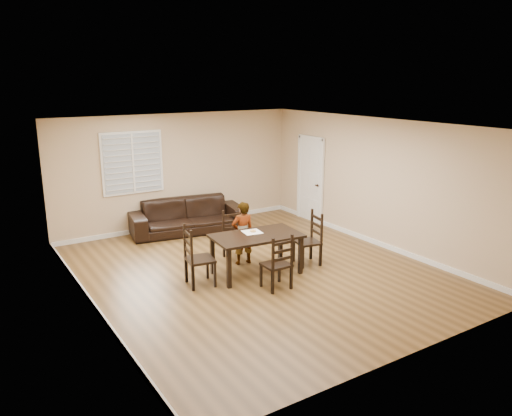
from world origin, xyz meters
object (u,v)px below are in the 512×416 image
(dining_table, at_px, (256,239))
(child, at_px, (243,233))
(chair_right, at_px, (313,240))
(chair_far, at_px, (280,266))
(donut, at_px, (253,231))
(chair_near, at_px, (234,236))
(sofa, at_px, (187,216))
(chair_left, at_px, (193,259))

(dining_table, bearing_deg, child, 90.00)
(dining_table, relative_size, chair_right, 1.62)
(dining_table, bearing_deg, chair_right, -0.62)
(chair_far, height_order, donut, chair_far)
(chair_near, bearing_deg, sofa, 100.33)
(chair_left, bearing_deg, chair_far, -120.84)
(chair_left, height_order, donut, chair_left)
(chair_left, xyz_separation_m, child, (1.27, 0.46, 0.13))
(chair_near, height_order, chair_right, chair_right)
(chair_left, relative_size, chair_right, 1.04)
(dining_table, distance_m, child, 0.58)
(child, bearing_deg, chair_near, -90.60)
(chair_far, xyz_separation_m, sofa, (0.09, 3.87, -0.06))
(chair_near, bearing_deg, child, -87.71)
(dining_table, distance_m, chair_left, 1.24)
(donut, bearing_deg, sofa, 90.19)
(chair_near, xyz_separation_m, chair_far, (-0.16, -1.85, 0.01))
(dining_table, distance_m, chair_far, 0.87)
(chair_right, relative_size, donut, 9.31)
(sofa, bearing_deg, child, -80.05)
(chair_far, distance_m, chair_right, 1.47)
(chair_right, distance_m, sofa, 3.37)
(chair_left, xyz_separation_m, sofa, (1.24, 2.91, -0.10))
(chair_far, xyz_separation_m, chair_right, (1.28, 0.72, 0.02))
(chair_right, xyz_separation_m, donut, (-1.18, 0.30, 0.30))
(dining_table, bearing_deg, chair_near, 89.64)
(chair_near, distance_m, child, 0.47)
(chair_left, bearing_deg, donut, -78.39)
(donut, distance_m, sofa, 2.88)
(chair_far, bearing_deg, donut, -95.41)
(sofa, bearing_deg, chair_right, -60.07)
(chair_left, relative_size, donut, 9.70)
(chair_left, distance_m, donut, 1.29)
(chair_near, distance_m, donut, 0.90)
(chair_right, bearing_deg, sofa, -148.14)
(chair_far, bearing_deg, chair_near, -94.74)
(chair_right, relative_size, child, 0.84)
(donut, bearing_deg, chair_far, -95.74)
(chair_far, relative_size, chair_left, 0.91)
(chair_far, xyz_separation_m, donut, (0.10, 1.02, 0.33))
(child, bearing_deg, dining_table, 90.24)
(dining_table, height_order, chair_left, chair_left)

